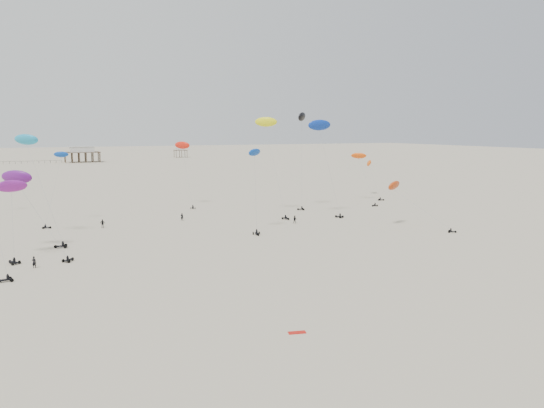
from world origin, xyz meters
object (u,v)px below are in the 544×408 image
rig_4 (269,135)px  spectator_0 (34,268)px  pavilion_main (82,155)px  rig_9 (34,162)px  pavilion_small (181,153)px

rig_4 → spectator_0: 64.15m
pavilion_main → spectator_0: 265.65m
pavilion_main → rig_9: rig_9 is taller
pavilion_main → rig_4: size_ratio=0.87×
pavilion_small → rig_4: rig_4 is taller
rig_9 → spectator_0: bearing=-174.4°
pavilion_main → spectator_0: pavilion_main is taller
rig_9 → rig_4: bearing=-71.3°
rig_9 → pavilion_main: bearing=1.3°
pavilion_small → rig_9: bearing=-109.9°
pavilion_small → rig_9: size_ratio=0.42×
rig_4 → spectator_0: rig_4 is taller
rig_4 → rig_9: rig_4 is taller
pavilion_small → spectator_0: size_ratio=4.33×
pavilion_main → rig_4: 233.65m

